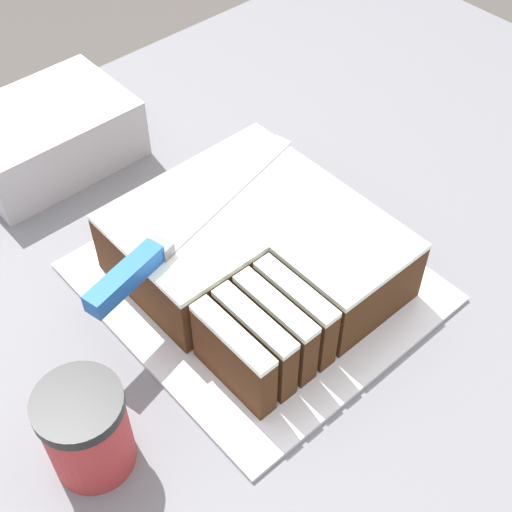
{
  "coord_description": "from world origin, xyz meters",
  "views": [
    {
      "loc": [
        -0.38,
        -0.36,
        1.56
      ],
      "look_at": [
        -0.02,
        0.04,
        0.96
      ],
      "focal_mm": 50.0,
      "sensor_mm": 36.0,
      "label": 1
    }
  ],
  "objects_px": {
    "cake_board": "(256,282)",
    "knife": "(155,253)",
    "coffee_cup": "(87,430)",
    "storage_box": "(48,136)",
    "cake": "(256,252)"
  },
  "relations": [
    {
      "from": "cake_board",
      "to": "knife",
      "type": "height_order",
      "value": "knife"
    },
    {
      "from": "knife",
      "to": "coffee_cup",
      "type": "height_order",
      "value": "knife"
    },
    {
      "from": "cake_board",
      "to": "storage_box",
      "type": "relative_size",
      "value": 1.66
    },
    {
      "from": "knife",
      "to": "coffee_cup",
      "type": "distance_m",
      "value": 0.19
    },
    {
      "from": "knife",
      "to": "coffee_cup",
      "type": "xyz_separation_m",
      "value": [
        -0.16,
        -0.1,
        -0.05
      ]
    },
    {
      "from": "cake",
      "to": "storage_box",
      "type": "bearing_deg",
      "value": 100.52
    },
    {
      "from": "cake_board",
      "to": "coffee_cup",
      "type": "xyz_separation_m",
      "value": [
        -0.26,
        -0.06,
        0.05
      ]
    },
    {
      "from": "coffee_cup",
      "to": "storage_box",
      "type": "distance_m",
      "value": 0.46
    },
    {
      "from": "knife",
      "to": "storage_box",
      "type": "relative_size",
      "value": 1.5
    },
    {
      "from": "cake",
      "to": "cake_board",
      "type": "bearing_deg",
      "value": -130.41
    },
    {
      "from": "cake_board",
      "to": "cake",
      "type": "xyz_separation_m",
      "value": [
        0.0,
        0.0,
        0.05
      ]
    },
    {
      "from": "cake_board",
      "to": "knife",
      "type": "bearing_deg",
      "value": 159.94
    },
    {
      "from": "cake_board",
      "to": "cake",
      "type": "distance_m",
      "value": 0.05
    },
    {
      "from": "storage_box",
      "to": "cake",
      "type": "bearing_deg",
      "value": -79.48
    },
    {
      "from": "cake_board",
      "to": "knife",
      "type": "xyz_separation_m",
      "value": [
        -0.11,
        0.04,
        0.1
      ]
    }
  ]
}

